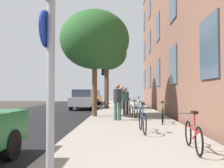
# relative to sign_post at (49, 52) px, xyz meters

# --- Properties ---
(ground_plane) EXTENTS (41.80, 41.80, 0.00)m
(ground_plane) POSITION_rel_sign_post_xyz_m (-1.98, 11.96, -2.05)
(ground_plane) COLOR #332D28
(road_asphalt) EXTENTS (7.00, 38.00, 0.01)m
(road_asphalt) POSITION_rel_sign_post_xyz_m (-4.08, 11.96, -2.05)
(road_asphalt) COLOR black
(road_asphalt) RESTS_ON ground
(sidewalk) EXTENTS (4.20, 38.00, 0.12)m
(sidewalk) POSITION_rel_sign_post_xyz_m (1.52, 11.96, -1.99)
(sidewalk) COLOR gray
(sidewalk) RESTS_ON ground
(sign_post) EXTENTS (0.16, 0.60, 3.33)m
(sign_post) POSITION_rel_sign_post_xyz_m (0.00, 0.00, 0.00)
(sign_post) COLOR gray
(sign_post) RESTS_ON sidewalk
(traffic_light) EXTENTS (0.43, 0.24, 3.59)m
(traffic_light) POSITION_rel_sign_post_xyz_m (-0.33, 16.85, 0.53)
(traffic_light) COLOR black
(traffic_light) RESTS_ON sidewalk
(tree_near) EXTENTS (3.80, 3.80, 5.80)m
(tree_near) POSITION_rel_sign_post_xyz_m (-0.33, 9.42, 2.24)
(tree_near) COLOR brown
(tree_near) RESTS_ON sidewalk
(tree_far) EXTENTS (3.23, 3.23, 5.87)m
(tree_far) POSITION_rel_sign_post_xyz_m (-0.01, 15.89, 2.54)
(tree_far) COLOR brown
(tree_far) RESTS_ON sidewalk
(bicycle_0) EXTENTS (0.42, 1.62, 0.91)m
(bicycle_0) POSITION_rel_sign_post_xyz_m (2.73, 1.95, -1.58)
(bicycle_0) COLOR black
(bicycle_0) RESTS_ON sidewalk
(bicycle_1) EXTENTS (0.42, 1.68, 0.98)m
(bicycle_1) POSITION_rel_sign_post_xyz_m (1.80, 4.35, -1.55)
(bicycle_1) COLOR black
(bicycle_1) RESTS_ON sidewalk
(bicycle_2) EXTENTS (0.49, 1.62, 0.93)m
(bicycle_2) POSITION_rel_sign_post_xyz_m (2.88, 6.75, -1.57)
(bicycle_2) COLOR black
(bicycle_2) RESTS_ON sidewalk
(bicycle_3) EXTENTS (0.47, 1.64, 0.92)m
(bicycle_3) POSITION_rel_sign_post_xyz_m (1.77, 9.15, -1.58)
(bicycle_3) COLOR black
(bicycle_3) RESTS_ON sidewalk
(bicycle_4) EXTENTS (0.42, 1.67, 0.93)m
(bicycle_4) POSITION_rel_sign_post_xyz_m (1.64, 11.55, -1.57)
(bicycle_4) COLOR black
(bicycle_4) RESTS_ON sidewalk
(bicycle_5) EXTENTS (0.53, 1.65, 0.97)m
(bicycle_5) POSITION_rel_sign_post_xyz_m (2.38, 13.95, -1.55)
(bicycle_5) COLOR black
(bicycle_5) RESTS_ON sidewalk
(pedestrian_0) EXTENTS (0.54, 0.54, 1.71)m
(pedestrian_0) POSITION_rel_sign_post_xyz_m (0.94, 7.65, -0.96)
(pedestrian_0) COLOR #33594C
(pedestrian_0) RESTS_ON sidewalk
(pedestrian_1) EXTENTS (0.42, 0.42, 1.57)m
(pedestrian_1) POSITION_rel_sign_post_xyz_m (1.39, 10.37, -1.04)
(pedestrian_1) COLOR #26262D
(pedestrian_1) RESTS_ON sidewalk
(pedestrian_2) EXTENTS (0.54, 0.54, 1.75)m
(pedestrian_2) POSITION_rel_sign_post_xyz_m (1.20, 14.58, -0.94)
(pedestrian_2) COLOR #26262D
(pedestrian_2) RESTS_ON sidewalk
(car_1) EXTENTS (1.79, 4.26, 1.62)m
(car_1) POSITION_rel_sign_post_xyz_m (-1.95, 16.03, -1.21)
(car_1) COLOR #B7B7BC
(car_1) RESTS_ON road_asphalt
(car_2) EXTENTS (1.96, 4.52, 1.62)m
(car_2) POSITION_rel_sign_post_xyz_m (-2.17, 23.57, -1.21)
(car_2) COLOR orange
(car_2) RESTS_ON road_asphalt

